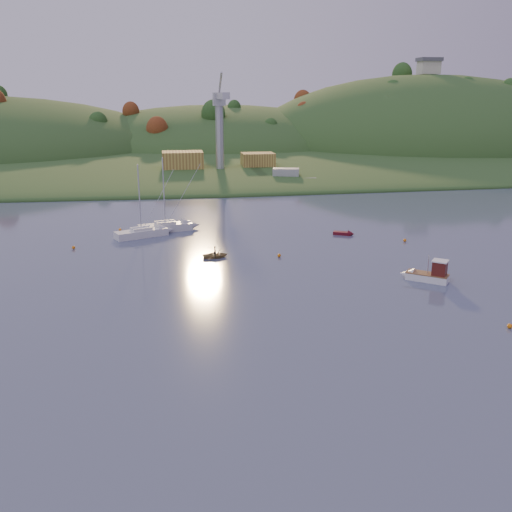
{
  "coord_description": "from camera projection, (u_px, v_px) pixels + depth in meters",
  "views": [
    {
      "loc": [
        -12.63,
        -35.22,
        22.43
      ],
      "look_at": [
        -1.64,
        34.46,
        2.27
      ],
      "focal_mm": 40.0,
      "sensor_mm": 36.0,
      "label": 1
    }
  ],
  "objects": [
    {
      "name": "paddler",
      "position": [
        215.0,
        253.0,
        80.63
      ],
      "size": [
        0.4,
        0.56,
        1.43
      ],
      "primitive_type": "imported",
      "rotation": [
        0.0,
        0.0,
        1.69
      ],
      "color": "black",
      "rests_on": "ground"
    },
    {
      "name": "hill_right",
      "position": [
        422.0,
        149.0,
        240.94
      ],
      "size": [
        150.0,
        130.0,
        60.0
      ],
      "primitive_type": "ellipsoid",
      "color": "#2A4F1F",
      "rests_on": "ground"
    },
    {
      "name": "far_shore",
      "position": [
        193.0,
        145.0,
        259.95
      ],
      "size": [
        620.0,
        220.0,
        1.5
      ],
      "primitive_type": "cube",
      "color": "#2A4F1F",
      "rests_on": "ground"
    },
    {
      "name": "buoy_2",
      "position": [
        74.0,
        248.0,
        85.17
      ],
      "size": [
        0.5,
        0.5,
        0.5
      ],
      "primitive_type": "sphere",
      "color": "orange",
      "rests_on": "ground"
    },
    {
      "name": "shore_slope",
      "position": [
        202.0,
        160.0,
        198.22
      ],
      "size": [
        640.0,
        150.0,
        7.0
      ],
      "primitive_type": "ellipsoid",
      "color": "#2A4F1F",
      "rests_on": "ground"
    },
    {
      "name": "canoe",
      "position": [
        215.0,
        255.0,
        80.73
      ],
      "size": [
        3.91,
        3.0,
        0.75
      ],
      "primitive_type": "imported",
      "rotation": [
        0.0,
        0.0,
        1.69
      ],
      "color": "olive",
      "rests_on": "ground"
    },
    {
      "name": "buoy_1",
      "position": [
        279.0,
        255.0,
        81.02
      ],
      "size": [
        0.5,
        0.5,
        0.5
      ],
      "primitive_type": "sphere",
      "color": "orange",
      "rests_on": "ground"
    },
    {
      "name": "dock_crane",
      "position": [
        220.0,
        114.0,
        149.53
      ],
      "size": [
        3.2,
        28.0,
        20.3
      ],
      "color": "#B7B7BC",
      "rests_on": "wharf"
    },
    {
      "name": "shed_west",
      "position": [
        183.0,
        160.0,
        155.81
      ],
      "size": [
        11.0,
        8.0,
        4.8
      ],
      "primitive_type": "cube",
      "color": "olive",
      "rests_on": "wharf"
    },
    {
      "name": "ground",
      "position": [
        352.0,
        413.0,
        41.5
      ],
      "size": [
        500.0,
        500.0,
        0.0
      ],
      "primitive_type": "plane",
      "color": "#38425B",
      "rests_on": "ground"
    },
    {
      "name": "red_tender",
      "position": [
        346.0,
        233.0,
        93.73
      ],
      "size": [
        3.6,
        2.53,
        1.17
      ],
      "rotation": [
        0.0,
        0.0,
        -0.44
      ],
      "color": "#550C16",
      "rests_on": "ground"
    },
    {
      "name": "buoy_4",
      "position": [
        405.0,
        240.0,
        89.4
      ],
      "size": [
        0.5,
        0.5,
        0.5
      ],
      "primitive_type": "sphere",
      "color": "orange",
      "rests_on": "ground"
    },
    {
      "name": "hillside_trees",
      "position": [
        199.0,
        155.0,
        217.21
      ],
      "size": [
        280.0,
        50.0,
        32.0
      ],
      "primitive_type": null,
      "color": "#1D4318",
      "rests_on": "ground"
    },
    {
      "name": "hilltop_house",
      "position": [
        429.0,
        65.0,
        231.77
      ],
      "size": [
        9.0,
        7.0,
        6.45
      ],
      "color": "beige",
      "rests_on": "hill_right"
    },
    {
      "name": "hill_center",
      "position": [
        219.0,
        148.0,
        242.46
      ],
      "size": [
        140.0,
        120.0,
        36.0
      ],
      "primitive_type": "ellipsoid",
      "color": "#2A4F1F",
      "rests_on": "ground"
    },
    {
      "name": "shed_east",
      "position": [
        258.0,
        160.0,
        160.01
      ],
      "size": [
        9.0,
        7.0,
        4.0
      ],
      "primitive_type": "cube",
      "color": "olive",
      "rests_on": "wharf"
    },
    {
      "name": "fishing_boat",
      "position": [
        424.0,
        274.0,
        70.78
      ],
      "size": [
        5.81,
        5.13,
        3.79
      ],
      "rotation": [
        0.0,
        0.0,
        2.47
      ],
      "color": "white",
      "rests_on": "ground"
    },
    {
      "name": "wharf",
      "position": [
        230.0,
        173.0,
        157.8
      ],
      "size": [
        42.0,
        16.0,
        2.4
      ],
      "primitive_type": "cube",
      "color": "slate",
      "rests_on": "ground"
    },
    {
      "name": "buoy_3",
      "position": [
        120.0,
        230.0,
        96.26
      ],
      "size": [
        0.5,
        0.5,
        0.5
      ],
      "primitive_type": "sphere",
      "color": "orange",
      "rests_on": "ground"
    },
    {
      "name": "sailboat_near",
      "position": [
        141.0,
        232.0,
        92.3
      ],
      "size": [
        8.78,
        5.72,
        11.75
      ],
      "rotation": [
        0.0,
        0.0,
        0.41
      ],
      "color": "white",
      "rests_on": "ground"
    },
    {
      "name": "sailboat_far",
      "position": [
        165.0,
        226.0,
        96.31
      ],
      "size": [
        9.29,
        4.51,
        12.39
      ],
      "rotation": [
        0.0,
        0.0,
        0.21
      ],
      "color": "silver",
      "rests_on": "ground"
    },
    {
      "name": "work_vessel",
      "position": [
        286.0,
        178.0,
        146.34
      ],
      "size": [
        16.43,
        9.22,
        4.0
      ],
      "rotation": [
        0.0,
        0.0,
        -0.25
      ],
      "color": "slate",
      "rests_on": "ground"
    },
    {
      "name": "buoy_0",
      "position": [
        510.0,
        326.0,
        56.4
      ],
      "size": [
        0.5,
        0.5,
        0.5
      ],
      "primitive_type": "sphere",
      "color": "orange",
      "rests_on": "ground"
    }
  ]
}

